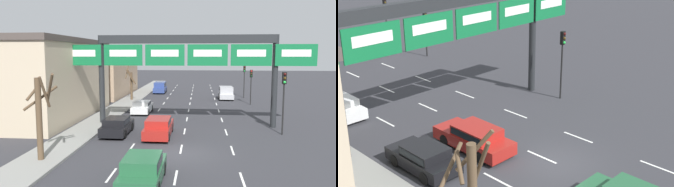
% 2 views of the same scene
% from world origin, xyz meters
% --- Properties ---
extents(ground_plane, '(220.00, 220.00, 0.00)m').
position_xyz_m(ground_plane, '(0.00, 0.00, 0.00)').
color(ground_plane, '#333338').
extents(lane_dashes, '(6.72, 67.00, 0.01)m').
position_xyz_m(lane_dashes, '(-0.00, 13.50, 0.01)').
color(lane_dashes, white).
rests_on(lane_dashes, ground_plane).
extents(sign_gantry, '(21.25, 0.70, 7.79)m').
position_xyz_m(sign_gantry, '(0.00, 8.12, 6.10)').
color(sign_gantry, '#232628').
rests_on(sign_gantry, ground_plane).
extents(car_red, '(1.90, 4.86, 1.42)m').
position_xyz_m(car_red, '(-1.87, 4.22, 0.76)').
color(car_red, maroon).
rests_on(car_red, ground_plane).
extents(suv_silver, '(1.93, 3.91, 1.76)m').
position_xyz_m(suv_silver, '(4.81, 25.53, 0.98)').
color(suv_silver, '#B7B7BC').
rests_on(suv_silver, ground_plane).
extents(car_white, '(1.80, 4.33, 1.29)m').
position_xyz_m(car_white, '(-4.81, 13.91, 0.70)').
color(car_white, silver).
rests_on(car_white, ground_plane).
extents(car_black, '(1.87, 4.16, 1.35)m').
position_xyz_m(car_black, '(-5.13, 4.45, 0.72)').
color(car_black, black).
rests_on(car_black, ground_plane).
extents(traffic_light_near_gantry, '(0.30, 0.35, 4.59)m').
position_xyz_m(traffic_light_near_gantry, '(7.51, 27.48, 3.28)').
color(traffic_light_near_gantry, black).
rests_on(traffic_light_near_gantry, ground_plane).
extents(traffic_light_mid_block, '(0.30, 0.35, 4.29)m').
position_xyz_m(traffic_light_mid_block, '(7.45, 20.92, 3.08)').
color(traffic_light_mid_block, black).
rests_on(traffic_light_mid_block, ground_plane).
extents(traffic_light_far_end, '(0.30, 0.35, 4.82)m').
position_xyz_m(traffic_light_far_end, '(7.53, 5.59, 3.43)').
color(traffic_light_far_end, black).
rests_on(traffic_light_far_end, ground_plane).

